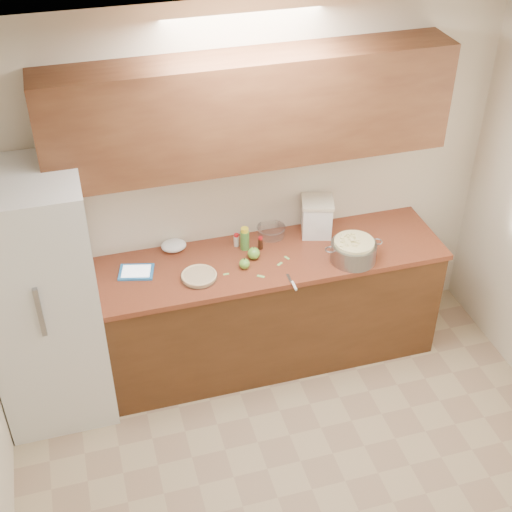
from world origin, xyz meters
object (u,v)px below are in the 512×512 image
object	(u,v)px
flour_canister	(317,217)
tablet	(136,272)
colander	(353,251)
pie	(199,276)

from	to	relation	value
flour_canister	tablet	world-z (taller)	flour_canister
colander	tablet	bearing A→B (deg)	169.97
colander	pie	bearing A→B (deg)	175.77
pie	flour_canister	size ratio (longest dim) A/B	0.89
pie	colander	distance (m)	1.07
flour_canister	tablet	distance (m)	1.33
flour_canister	tablet	xyz separation A→B (m)	(-1.32, -0.12, -0.13)
colander	flour_canister	xyz separation A→B (m)	(-0.13, 0.38, 0.06)
tablet	colander	bearing A→B (deg)	4.26
pie	tablet	world-z (taller)	pie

